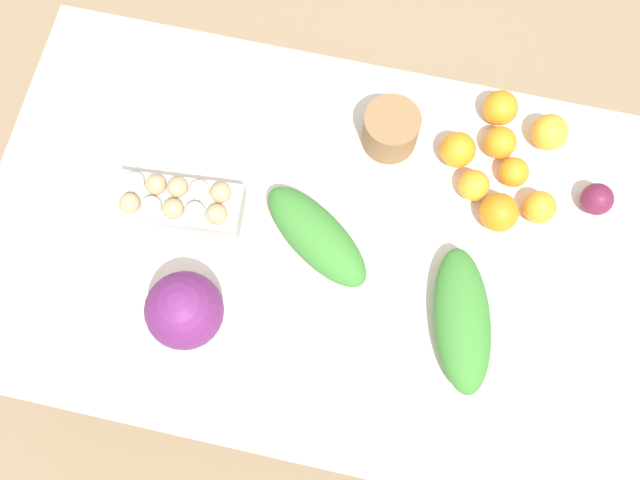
{
  "coord_description": "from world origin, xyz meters",
  "views": [
    {
      "loc": [
        -0.1,
        0.44,
        2.21
      ],
      "look_at": [
        0.0,
        0.0,
        0.77
      ],
      "focal_mm": 40.0,
      "sensor_mm": 36.0,
      "label": 1
    }
  ],
  "objects": [
    {
      "name": "ground_plane",
      "position": [
        0.0,
        0.0,
        0.0
      ],
      "size": [
        8.0,
        8.0,
        0.0
      ],
      "primitive_type": "plane",
      "color": "#937A5B"
    },
    {
      "name": "dining_table",
      "position": [
        0.0,
        0.0,
        0.66
      ],
      "size": [
        1.47,
        0.9,
        0.75
      ],
      "color": "silver",
      "rests_on": "ground_plane"
    },
    {
      "name": "cabbage_purple",
      "position": [
        0.23,
        0.22,
        0.83
      ],
      "size": [
        0.16,
        0.16,
        0.16
      ],
      "primitive_type": "sphere",
      "color": "#6B2366",
      "rests_on": "dining_table"
    },
    {
      "name": "egg_carton",
      "position": [
        0.31,
        -0.01,
        0.8
      ],
      "size": [
        0.28,
        0.13,
        0.09
      ],
      "rotation": [
        0.0,
        0.0,
        3.23
      ],
      "color": "#B7B7B2",
      "rests_on": "dining_table"
    },
    {
      "name": "paper_bag",
      "position": [
        -0.1,
        -0.27,
        0.8
      ],
      "size": [
        0.12,
        0.12,
        0.1
      ],
      "primitive_type": "cylinder",
      "color": "olive",
      "rests_on": "dining_table"
    },
    {
      "name": "greens_bunch_chard",
      "position": [
        -0.32,
        0.11,
        0.79
      ],
      "size": [
        0.18,
        0.32,
        0.08
      ],
      "primitive_type": "ellipsoid",
      "rotation": [
        0.0,
        0.0,
        4.95
      ],
      "color": "#3D8433",
      "rests_on": "dining_table"
    },
    {
      "name": "greens_bunch_dandelion",
      "position": [
        0.01,
        0.0,
        0.8
      ],
      "size": [
        0.29,
        0.25,
        0.08
      ],
      "primitive_type": "ellipsoid",
      "rotation": [
        0.0,
        0.0,
        2.53
      ],
      "color": "#3D8433",
      "rests_on": "dining_table"
    },
    {
      "name": "beet_root",
      "position": [
        -0.56,
        -0.21,
        0.79
      ],
      "size": [
        0.07,
        0.07,
        0.07
      ],
      "primitive_type": "sphere",
      "color": "maroon",
      "rests_on": "dining_table"
    },
    {
      "name": "orange_0",
      "position": [
        -0.38,
        -0.24,
        0.79
      ],
      "size": [
        0.07,
        0.07,
        0.07
      ],
      "primitive_type": "sphere",
      "color": "orange",
      "rests_on": "dining_table"
    },
    {
      "name": "orange_1",
      "position": [
        -0.3,
        -0.19,
        0.79
      ],
      "size": [
        0.07,
        0.07,
        0.07
      ],
      "primitive_type": "sphere",
      "color": "orange",
      "rests_on": "dining_table"
    },
    {
      "name": "orange_2",
      "position": [
        -0.44,
        -0.34,
        0.79
      ],
      "size": [
        0.08,
        0.08,
        0.08
      ],
      "primitive_type": "sphere",
      "color": "#F9A833",
      "rests_on": "dining_table"
    },
    {
      "name": "orange_3",
      "position": [
        -0.25,
        -0.26,
        0.79
      ],
      "size": [
        0.08,
        0.08,
        0.08
      ],
      "primitive_type": "sphere",
      "color": "orange",
      "rests_on": "dining_table"
    },
    {
      "name": "orange_4",
      "position": [
        -0.34,
        -0.3,
        0.79
      ],
      "size": [
        0.07,
        0.07,
        0.07
      ],
      "primitive_type": "sphere",
      "color": "orange",
      "rests_on": "dining_table"
    },
    {
      "name": "orange_5",
      "position": [
        -0.44,
        -0.17,
        0.79
      ],
      "size": [
        0.07,
        0.07,
        0.07
      ],
      "primitive_type": "sphere",
      "color": "orange",
      "rests_on": "dining_table"
    },
    {
      "name": "orange_6",
      "position": [
        -0.36,
        -0.13,
        0.79
      ],
      "size": [
        0.08,
        0.08,
        0.08
      ],
      "primitive_type": "sphere",
      "color": "orange",
      "rests_on": "dining_table"
    },
    {
      "name": "orange_7",
      "position": [
        -0.33,
        -0.38,
        0.79
      ],
      "size": [
        0.08,
        0.08,
        0.08
      ],
      "primitive_type": "sphere",
      "color": "orange",
      "rests_on": "dining_table"
    }
  ]
}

